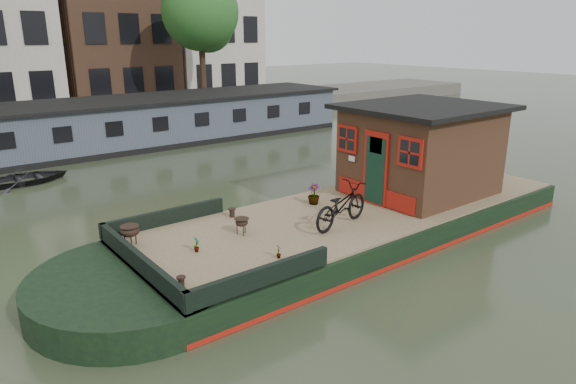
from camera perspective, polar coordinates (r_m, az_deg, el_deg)
ground at (r=13.41m, az=8.16°, el=-4.31°), size 120.00×120.00×0.00m
houseboat_hull at (r=12.44m, az=3.91°, el=-4.54°), size 14.01×4.02×0.60m
houseboat_deck at (r=13.20m, az=8.27°, el=-1.78°), size 11.80×3.80×0.05m
bow_bulwark at (r=10.30m, az=-11.86°, el=-6.31°), size 3.00×4.00×0.35m
cabin at (r=14.48m, az=14.54°, el=4.69°), size 4.00×3.50×2.42m
bicycle at (r=11.72m, az=5.91°, el=-1.51°), size 1.93×0.99×0.97m
potted_plant_a at (r=10.53m, az=-10.15°, el=-5.73°), size 0.21×0.21×0.34m
potted_plant_d at (r=13.22m, az=2.87°, el=-0.24°), size 0.36×0.36×0.54m
potted_plant_e at (r=10.09m, az=-1.02°, el=-6.60°), size 0.14×0.18×0.30m
brazier_front at (r=11.30m, az=-5.16°, el=-3.80°), size 0.38×0.38×0.37m
brazier_rear at (r=11.14m, az=-17.12°, el=-4.66°), size 0.50×0.50×0.44m
bollard_port at (r=12.41m, az=-6.24°, el=-2.29°), size 0.19×0.19×0.21m
bollard_stbd at (r=9.24m, az=-11.77°, el=-9.71°), size 0.16×0.16×0.19m
dinghy at (r=19.63m, az=-27.20°, el=1.73°), size 2.87×2.10×0.58m
far_houseboat at (r=24.65m, az=-15.89°, el=7.39°), size 20.40×4.40×2.11m
quay at (r=30.79m, az=-20.51°, el=7.80°), size 60.00×6.00×0.90m
tree_right at (r=31.59m, az=-9.54°, el=18.76°), size 4.40×4.40×7.40m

